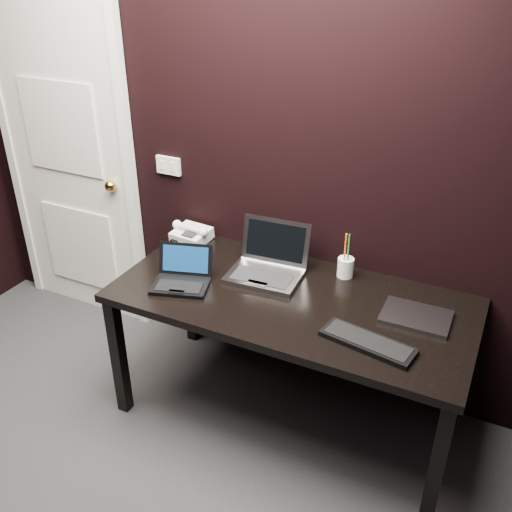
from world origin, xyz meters
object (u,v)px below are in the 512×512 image
at_px(silver_laptop, 267,266).
at_px(closed_laptop, 416,317).
at_px(door, 68,160).
at_px(pen_cup, 345,266).
at_px(ext_keyboard, 368,342).
at_px(desk_phone, 191,234).
at_px(desk, 291,310).
at_px(netbook, 182,278).
at_px(mobile_phone, 174,250).

relative_size(silver_laptop, closed_laptop, 1.26).
height_order(door, pen_cup, door).
height_order(ext_keyboard, pen_cup, pen_cup).
bearing_deg(desk_phone, desk, -21.38).
relative_size(ext_keyboard, desk_phone, 1.75).
relative_size(desk, netbook, 5.21).
xyz_separation_m(desk, pen_cup, (0.17, 0.29, 0.13)).
xyz_separation_m(silver_laptop, mobile_phone, (-0.53, -0.04, -0.01)).
xyz_separation_m(ext_keyboard, desk_phone, (-1.16, 0.48, 0.03)).
xyz_separation_m(netbook, closed_laptop, (1.09, 0.21, -0.02)).
bearing_deg(mobile_phone, door, 163.34).
height_order(ext_keyboard, mobile_phone, mobile_phone).
bearing_deg(ext_keyboard, silver_laptop, 151.67).
distance_m(netbook, ext_keyboard, 0.96).
relative_size(desk_phone, pen_cup, 1.00).
bearing_deg(netbook, pen_cup, 31.51).
distance_m(silver_laptop, closed_laptop, 0.76).
bearing_deg(silver_laptop, door, 170.73).
xyz_separation_m(desk, ext_keyboard, (0.43, -0.20, 0.09)).
distance_m(closed_laptop, mobile_phone, 1.29).
bearing_deg(pen_cup, desk, -119.53).
distance_m(netbook, closed_laptop, 1.11).
bearing_deg(netbook, silver_laptop, 38.62).
bearing_deg(ext_keyboard, desk_phone, 157.40).
distance_m(silver_laptop, desk_phone, 0.56).
relative_size(door, silver_laptop, 5.64).
height_order(door, netbook, door).
xyz_separation_m(door, closed_laptop, (2.22, -0.30, -0.29)).
distance_m(desk_phone, pen_cup, 0.90).
distance_m(netbook, pen_cup, 0.81).
bearing_deg(ext_keyboard, mobile_phone, 165.64).
distance_m(silver_laptop, mobile_phone, 0.54).
relative_size(desk, ext_keyboard, 4.09).
bearing_deg(silver_laptop, mobile_phone, -175.86).
height_order(door, mobile_phone, door).
xyz_separation_m(silver_laptop, desk_phone, (-0.54, 0.15, -0.00)).
xyz_separation_m(ext_keyboard, closed_laptop, (0.14, 0.28, -0.00)).
bearing_deg(pen_cup, silver_laptop, -156.33).
bearing_deg(closed_laptop, desk_phone, 170.94).
relative_size(ext_keyboard, closed_laptop, 1.37).
bearing_deg(desk, mobile_phone, 172.25).
height_order(door, silver_laptop, door).
bearing_deg(pen_cup, netbook, -148.49).
bearing_deg(ext_keyboard, closed_laptop, 62.95).
bearing_deg(closed_laptop, silver_laptop, 175.59).
bearing_deg(closed_laptop, ext_keyboard, -117.05).
bearing_deg(desk, ext_keyboard, -24.63).
bearing_deg(closed_laptop, door, 172.38).
xyz_separation_m(ext_keyboard, pen_cup, (-0.26, 0.49, 0.04)).
bearing_deg(desk_phone, mobile_phone, -88.22).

